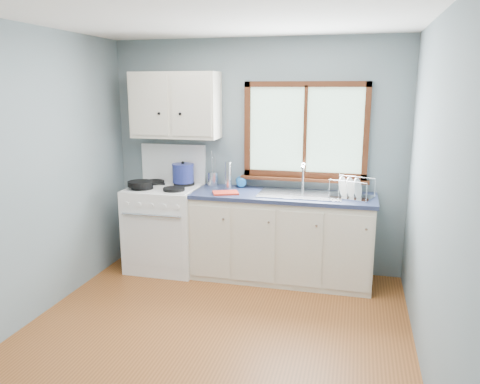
% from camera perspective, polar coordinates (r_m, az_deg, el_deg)
% --- Properties ---
extents(floor, '(3.20, 3.60, 0.02)m').
position_cam_1_polar(floor, '(3.89, -4.17, -18.33)').
color(floor, brown).
rests_on(floor, ground).
extents(ceiling, '(3.20, 3.60, 0.02)m').
position_cam_1_polar(ceiling, '(3.37, -4.90, 21.49)').
color(ceiling, white).
rests_on(ceiling, wall_back).
extents(wall_back, '(3.20, 0.02, 2.50)m').
position_cam_1_polar(wall_back, '(5.13, 1.94, 4.37)').
color(wall_back, slate).
rests_on(wall_back, ground).
extents(wall_front, '(3.20, 0.02, 2.50)m').
position_cam_1_polar(wall_front, '(1.87, -22.77, -11.64)').
color(wall_front, slate).
rests_on(wall_front, ground).
extents(wall_left, '(0.02, 3.60, 2.50)m').
position_cam_1_polar(wall_left, '(4.21, -25.78, 1.26)').
color(wall_left, slate).
rests_on(wall_left, ground).
extents(wall_right, '(0.02, 3.60, 2.50)m').
position_cam_1_polar(wall_right, '(3.29, 23.17, -1.39)').
color(wall_right, slate).
rests_on(wall_right, ground).
extents(gas_range, '(0.76, 0.69, 1.36)m').
position_cam_1_polar(gas_range, '(5.27, -9.08, -4.00)').
color(gas_range, white).
rests_on(gas_range, floor).
extents(base_cabinets, '(1.85, 0.60, 0.88)m').
position_cam_1_polar(base_cabinets, '(4.96, 5.12, -5.96)').
color(base_cabinets, beige).
rests_on(base_cabinets, floor).
extents(countertop, '(1.89, 0.64, 0.04)m').
position_cam_1_polar(countertop, '(4.83, 5.23, -0.44)').
color(countertop, '#1D2541').
rests_on(countertop, base_cabinets).
extents(sink, '(0.84, 0.46, 0.44)m').
position_cam_1_polar(sink, '(4.81, 7.34, -1.03)').
color(sink, silver).
rests_on(sink, countertop).
extents(window, '(1.36, 0.10, 1.03)m').
position_cam_1_polar(window, '(4.98, 7.93, 6.62)').
color(window, '#9EC6A8').
rests_on(window, wall_back).
extents(upper_cabinets, '(0.95, 0.35, 0.70)m').
position_cam_1_polar(upper_cabinets, '(5.16, -7.88, 10.43)').
color(upper_cabinets, beige).
rests_on(upper_cabinets, wall_back).
extents(skillet, '(0.42, 0.30, 0.05)m').
position_cam_1_polar(skillet, '(5.08, -12.03, 1.00)').
color(skillet, black).
rests_on(skillet, gas_range).
extents(stockpot, '(0.31, 0.31, 0.24)m').
position_cam_1_polar(stockpot, '(5.19, -6.95, 2.32)').
color(stockpot, navy).
rests_on(stockpot, gas_range).
extents(utensil_crock, '(0.13, 0.13, 0.39)m').
position_cam_1_polar(utensil_crock, '(5.18, -3.30, 1.62)').
color(utensil_crock, silver).
rests_on(utensil_crock, countertop).
extents(thermos, '(0.07, 0.07, 0.30)m').
position_cam_1_polar(thermos, '(5.00, -1.47, 2.03)').
color(thermos, silver).
rests_on(thermos, countertop).
extents(soap_bottle, '(0.14, 0.14, 0.28)m').
position_cam_1_polar(soap_bottle, '(5.05, 0.20, 2.02)').
color(soap_bottle, '#1A63AD').
rests_on(soap_bottle, countertop).
extents(dish_towel, '(0.31, 0.27, 0.02)m').
position_cam_1_polar(dish_towel, '(4.81, -1.77, -0.09)').
color(dish_towel, red).
rests_on(dish_towel, countertop).
extents(dish_rack, '(0.46, 0.40, 0.20)m').
position_cam_1_polar(dish_rack, '(4.76, 13.39, -0.03)').
color(dish_rack, silver).
rests_on(dish_rack, countertop).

